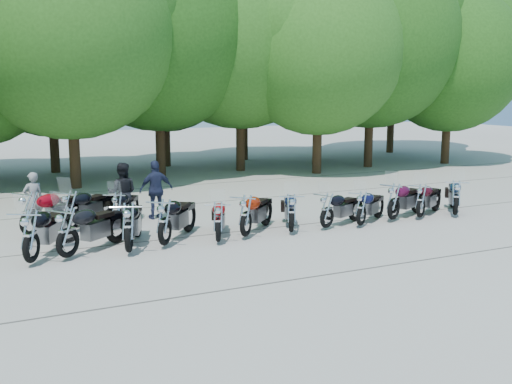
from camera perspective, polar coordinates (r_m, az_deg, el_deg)
name	(u,v)px	position (r m, az deg, el deg)	size (l,w,h in m)	color
ground	(280,241)	(15.96, 2.28, -4.73)	(90.00, 90.00, 0.00)	gray
tree_3	(68,29)	(25.32, -17.47, 14.63)	(8.70, 8.70, 10.67)	#3A2614
tree_4	(157,29)	(28.00, -9.39, 15.08)	(9.13, 9.13, 11.20)	#3A2614
tree_5	(240,34)	(29.47, -1.53, 14.81)	(9.04, 9.04, 11.10)	#3A2614
tree_6	(319,49)	(28.64, 6.00, 13.39)	(8.00, 8.00, 9.82)	#3A2614
tree_7	(372,40)	(31.48, 10.97, 13.99)	(8.79, 8.79, 10.79)	#3A2614
tree_8	(450,60)	(33.90, 18.00, 11.84)	(7.53, 7.53, 9.25)	#3A2614
tree_11	(49,56)	(30.37, -19.10, 12.11)	(7.56, 7.56, 9.28)	#3A2614
tree_12	(164,54)	(31.52, -8.78, 12.84)	(7.88, 7.88, 9.67)	#3A2614
tree_13	(244,52)	(34.17, -1.18, 13.23)	(8.31, 8.31, 10.20)	#3A2614
tree_14	(318,56)	(34.76, 5.95, 12.78)	(8.02, 8.02, 9.84)	#3A2614
tree_15	(394,39)	(38.94, 13.01, 14.03)	(9.67, 9.67, 11.86)	#3A2614
motorcycle_0	(30,235)	(14.58, -20.69, -3.84)	(0.78, 2.57, 1.45)	black
motorcycle_1	(67,231)	(14.74, -17.55, -3.57)	(0.77, 2.52, 1.42)	black
motorcycle_2	(128,226)	(14.83, -12.06, -3.19)	(0.78, 2.56, 1.45)	black
motorcycle_3	(165,221)	(15.33, -8.71, -2.72)	(0.76, 2.51, 1.42)	black
motorcycle_4	(218,221)	(15.57, -3.63, -2.73)	(0.68, 2.22, 1.26)	#9D050B
motorcycle_5	(246,214)	(16.07, -0.97, -2.14)	(0.73, 2.40, 1.36)	#8E1B05
motorcycle_6	(291,212)	(16.62, 3.38, -1.88)	(0.69, 2.27, 1.28)	black
motorcycle_7	(327,209)	(17.22, 6.78, -1.65)	(0.65, 2.14, 1.21)	black
motorcycle_8	(362,207)	(17.66, 10.02, -1.45)	(0.65, 2.13, 1.20)	black
motorcycle_9	(394,200)	(18.61, 13.00, -0.78)	(0.72, 2.35, 1.33)	#3E0823
motorcycle_10	(421,200)	(19.15, 15.45, -0.71)	(0.67, 2.21, 1.25)	black
motorcycle_11	(456,197)	(19.82, 18.51, -0.41)	(0.71, 2.34, 1.32)	#0D1F3B
motorcycle_12	(31,212)	(17.20, -20.67, -1.82)	(0.78, 2.57, 1.45)	maroon
motorcycle_13	(71,210)	(17.47, -17.25, -1.61)	(0.73, 2.41, 1.36)	black
motorcycle_14	(117,209)	(17.61, -13.08, -1.57)	(0.65, 2.15, 1.21)	black
rider_0	(33,199)	(18.73, -20.45, -0.65)	(0.59, 0.39, 1.61)	gray
rider_1	(122,193)	(18.39, -12.62, -0.09)	(0.89, 0.70, 1.84)	black
rider_2	(156,190)	(18.81, -9.49, 0.22)	(1.07, 0.45, 1.83)	#212744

